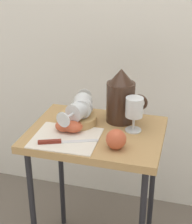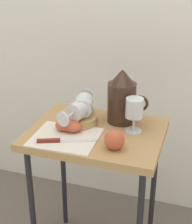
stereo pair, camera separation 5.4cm
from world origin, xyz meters
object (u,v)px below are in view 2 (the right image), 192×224
at_px(pitcher, 122,101).
at_px(knife, 58,141).
at_px(table, 96,147).
at_px(apple_half_right, 73,126).
at_px(wine_glass_upright, 134,110).
at_px(wine_glass_tipped_near, 79,110).
at_px(apple_whole, 114,140).
at_px(basket_tray, 78,119).
at_px(apple_half_left, 65,125).
at_px(wine_glass_tipped_far, 83,105).

distance_m(pitcher, knife, 0.31).
height_order(table, apple_half_right, apple_half_right).
height_order(wine_glass_upright, wine_glass_tipped_near, wine_glass_upright).
height_order(pitcher, apple_whole, pitcher).
height_order(basket_tray, apple_half_right, apple_half_right).
distance_m(basket_tray, apple_half_left, 0.08).
xyz_separation_m(wine_glass_upright, apple_half_left, (-0.26, -0.08, -0.07)).
relative_size(wine_glass_upright, wine_glass_tipped_far, 0.84).
bearing_deg(apple_half_left, pitcher, 38.17).
height_order(basket_tray, wine_glass_tipped_near, wine_glass_tipped_near).
bearing_deg(apple_whole, basket_tray, 142.37).
bearing_deg(knife, wine_glass_upright, 35.62).
distance_m(wine_glass_upright, apple_half_left, 0.28).
bearing_deg(apple_half_left, basket_tray, 72.22).
xyz_separation_m(table, wine_glass_tipped_far, (-0.07, 0.06, 0.15)).
relative_size(apple_half_right, apple_whole, 1.00).
bearing_deg(apple_whole, table, 133.33).
relative_size(wine_glass_tipped_far, knife, 0.79).
distance_m(wine_glass_upright, knife, 0.31).
distance_m(table, wine_glass_tipped_near, 0.17).
height_order(wine_glass_tipped_far, apple_whole, wine_glass_tipped_far).
xyz_separation_m(basket_tray, pitcher, (0.16, 0.07, 0.07)).
bearing_deg(knife, wine_glass_tipped_far, 82.06).
height_order(wine_glass_tipped_far, apple_half_left, wine_glass_tipped_far).
relative_size(basket_tray, apple_half_right, 2.20).
bearing_deg(pitcher, apple_half_left, -141.83).
bearing_deg(wine_glass_tipped_far, apple_half_left, -112.79).
distance_m(basket_tray, wine_glass_tipped_near, 0.06).
bearing_deg(table, apple_whole, -46.67).
distance_m(pitcher, wine_glass_tipped_near, 0.18).
xyz_separation_m(table, pitcher, (0.07, 0.11, 0.17)).
xyz_separation_m(table, apple_half_left, (-0.12, -0.04, 0.10)).
height_order(basket_tray, wine_glass_tipped_far, wine_glass_tipped_far).
bearing_deg(wine_glass_upright, wine_glass_tipped_far, 173.95).
bearing_deg(wine_glass_upright, table, -164.48).
xyz_separation_m(basket_tray, apple_whole, (0.20, -0.15, 0.02)).
xyz_separation_m(apple_half_right, knife, (-0.02, -0.10, -0.02)).
xyz_separation_m(table, wine_glass_upright, (0.14, 0.04, 0.17)).
bearing_deg(apple_half_left, table, 17.50).
bearing_deg(pitcher, wine_glass_upright, -47.25).
bearing_deg(basket_tray, apple_half_right, -82.30).
bearing_deg(basket_tray, wine_glass_tipped_far, 52.21).
bearing_deg(apple_half_left, wine_glass_tipped_far, 67.21).
distance_m(apple_half_left, knife, 0.10).
height_order(table, pitcher, pitcher).
bearing_deg(wine_glass_upright, wine_glass_tipped_near, -173.79).
distance_m(apple_half_right, apple_whole, 0.20).
xyz_separation_m(pitcher, apple_half_right, (-0.15, -0.15, -0.07)).
distance_m(basket_tray, apple_whole, 0.25).
xyz_separation_m(table, knife, (-0.10, -0.13, 0.09)).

